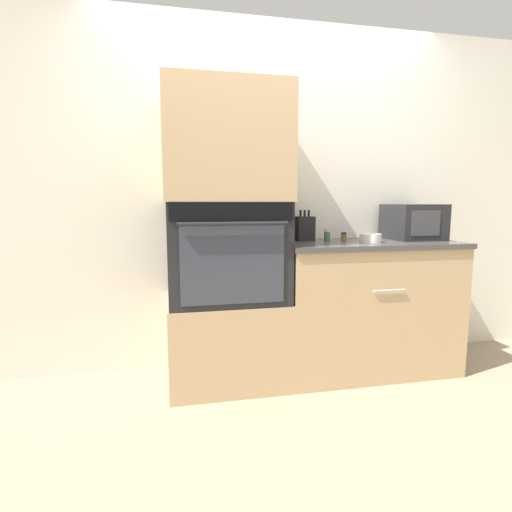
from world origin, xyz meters
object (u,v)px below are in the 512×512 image
Objects in this scene: microwave at (413,222)px; condiment_jar_mid at (344,237)px; bowl at (370,238)px; wall_oven at (226,251)px; condiment_jar_near at (327,235)px; knife_block at (304,228)px.

microwave is 0.56m from condiment_jar_mid.
condiment_jar_mid is at bearing 141.33° from bowl.
wall_oven is 0.85m from condiment_jar_mid.
bowl is 0.19m from condiment_jar_mid.
bowl is at bearing -38.67° from condiment_jar_mid.
condiment_jar_near is (-0.26, 0.14, 0.01)m from bowl.
microwave is 4.39× the size of condiment_jar_near.
condiment_jar_mid is at bearing -178.04° from microwave.
wall_oven is 8.86× the size of condiment_jar_near.
wall_oven reaches higher than microwave.
wall_oven is 1.00m from bowl.
wall_oven reaches higher than condiment_jar_near.
microwave is 2.51× the size of bowl.
bowl is 2.42× the size of condiment_jar_mid.
condiment_jar_mid is (-0.56, -0.02, -0.10)m from microwave.
condiment_jar_near reaches higher than bowl.
condiment_jar_near is at bearing 168.08° from condiment_jar_mid.
condiment_jar_mid is at bearing 3.73° from wall_oven.
microwave is at bearing 18.25° from bowl.
condiment_jar_mid is at bearing -18.63° from knife_block.
microwave is at bearing -4.89° from knife_block.
condiment_jar_near is 0.12m from condiment_jar_mid.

